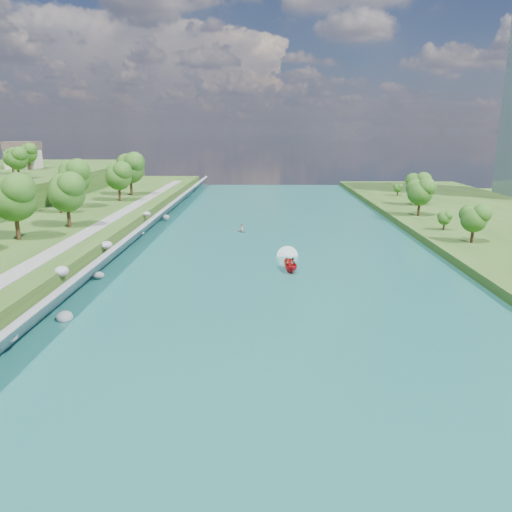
{
  "coord_description": "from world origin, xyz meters",
  "views": [
    {
      "loc": [
        -2.12,
        -56.5,
        20.39
      ],
      "look_at": [
        -3.27,
        15.08,
        2.5
      ],
      "focal_mm": 35.0,
      "sensor_mm": 36.0,
      "label": 1
    }
  ],
  "objects": [
    {
      "name": "motorboat",
      "position": [
        1.82,
        16.8,
        0.86
      ],
      "size": [
        3.6,
        19.13,
        2.17
      ],
      "rotation": [
        0.0,
        0.0,
        3.27
      ],
      "color": "red",
      "rests_on": "river_water"
    },
    {
      "name": "ridge_west",
      "position": [
        -82.5,
        95.0,
        4.5
      ],
      "size": [
        60.0,
        120.0,
        9.0
      ],
      "primitive_type": "cube",
      "color": "#2D5119",
      "rests_on": "ground"
    },
    {
      "name": "river_water",
      "position": [
        0.0,
        20.0,
        0.05
      ],
      "size": [
        55.0,
        240.0,
        0.1
      ],
      "primitive_type": "cube",
      "color": "#17585A",
      "rests_on": "ground"
    },
    {
      "name": "riverside_path",
      "position": [
        -32.5,
        20.0,
        3.55
      ],
      "size": [
        3.0,
        200.0,
        0.1
      ],
      "primitive_type": "cube",
      "color": "gray",
      "rests_on": "berm_west"
    },
    {
      "name": "riprap_bank",
      "position": [
        -25.86,
        19.23,
        1.81
      ],
      "size": [
        4.95,
        236.0,
        4.55
      ],
      "color": "slate",
      "rests_on": "ground"
    },
    {
      "name": "trees_ridge",
      "position": [
        -72.29,
        88.95,
        13.5
      ],
      "size": [
        23.47,
        46.87,
        9.43
      ],
      "color": "#154E15",
      "rests_on": "ridge_west"
    },
    {
      "name": "raft",
      "position": [
        -6.76,
        45.57,
        0.45
      ],
      "size": [
        3.07,
        3.31,
        1.59
      ],
      "rotation": [
        0.0,
        0.0,
        0.56
      ],
      "color": "gray",
      "rests_on": "river_water"
    },
    {
      "name": "ground",
      "position": [
        0.0,
        0.0,
        0.0
      ],
      "size": [
        260.0,
        260.0,
        0.0
      ],
      "primitive_type": "plane",
      "color": "#2D5119",
      "rests_on": "ground"
    }
  ]
}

